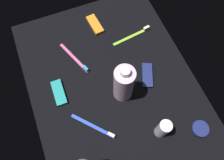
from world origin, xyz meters
TOP-DOWN VIEW (x-y plane):
  - ground_plane at (0.00, 0.00)cm, footprint 84.00×64.00cm
  - bodywash_bottle at (5.39, 2.36)cm, footprint 7.33×7.33cm
  - deodorant_stick at (24.37, 9.08)cm, footprint 4.23×4.23cm
  - toothbrush_pink at (-15.29, -10.13)cm, footprint 17.20×7.69cm
  - toothbrush_lime at (-17.48, 17.16)cm, footprint 3.45×18.01cm
  - toothbrush_blue at (14.32, -12.09)cm, footprint 14.23×12.88cm
  - snack_bar_orange at (-28.85, 3.24)cm, footprint 10.77×5.10cm
  - snack_bar_teal at (-3.49, -20.74)cm, footprint 10.46×4.15cm
  - snack_bar_navy at (2.41, 14.24)cm, footprint 11.14×7.76cm
  - cream_tin_left at (28.83, 22.79)cm, footprint 6.05×6.05cm

SIDE VIEW (x-z plane):
  - ground_plane at x=0.00cm, z-range -1.20..0.00cm
  - toothbrush_pink at x=-15.29cm, z-range -0.44..1.66cm
  - toothbrush_lime at x=-17.48cm, z-range -0.44..1.66cm
  - toothbrush_blue at x=14.32cm, z-range -0.44..1.66cm
  - snack_bar_orange at x=-28.85cm, z-range 0.00..1.50cm
  - snack_bar_teal at x=-3.49cm, z-range 0.00..1.50cm
  - snack_bar_navy at x=2.41cm, z-range 0.00..1.50cm
  - cream_tin_left at x=28.83cm, z-range 0.00..1.95cm
  - deodorant_stick at x=24.37cm, z-range 0.00..10.64cm
  - bodywash_bottle at x=5.39cm, z-range -0.87..18.86cm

